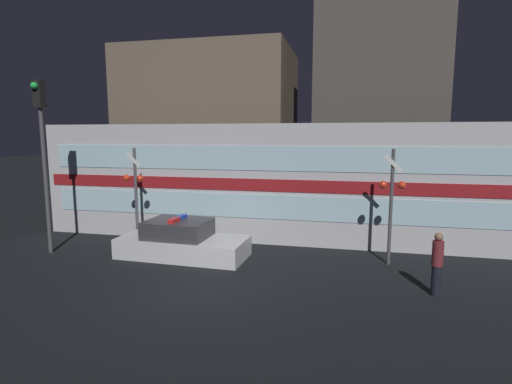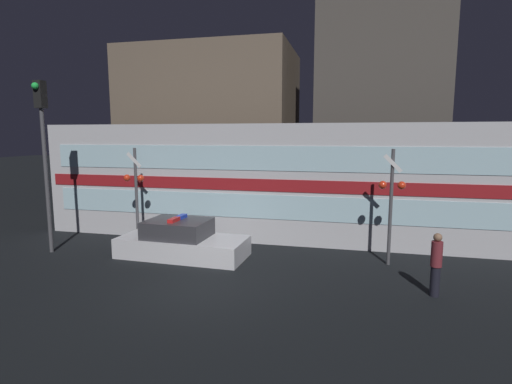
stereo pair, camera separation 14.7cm
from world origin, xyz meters
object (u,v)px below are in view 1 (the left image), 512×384
object	(u,v)px
police_car	(182,242)
pedestrian	(437,263)
traffic_light_corner	(42,136)
train	(318,182)
crossing_signal_near	(392,197)

from	to	relation	value
police_car	pedestrian	bearing A→B (deg)	-9.83
traffic_light_corner	police_car	bearing A→B (deg)	7.67
train	police_car	xyz separation A→B (m)	(-4.26, -3.61, -1.75)
crossing_signal_near	traffic_light_corner	xyz separation A→B (m)	(-11.40, -1.27, 1.86)
crossing_signal_near	traffic_light_corner	world-z (taller)	traffic_light_corner
police_car	train	bearing A→B (deg)	42.59
train	traffic_light_corner	bearing A→B (deg)	-154.58
train	crossing_signal_near	xyz separation A→B (m)	(2.47, -2.97, -0.08)
train	pedestrian	bearing A→B (deg)	-57.10
crossing_signal_near	traffic_light_corner	distance (m)	11.62
pedestrian	traffic_light_corner	bearing A→B (deg)	175.27
police_car	crossing_signal_near	bearing A→B (deg)	7.75
pedestrian	crossing_signal_near	bearing A→B (deg)	112.16
pedestrian	crossing_signal_near	distance (m)	2.81
train	pedestrian	size ratio (longest dim) A/B	13.48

